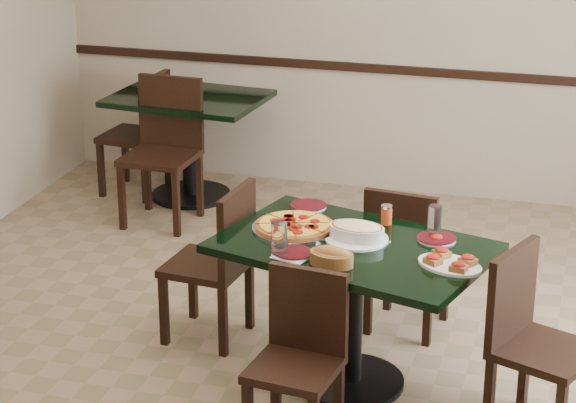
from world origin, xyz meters
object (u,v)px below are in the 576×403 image
(chair_near, at_px, (300,350))
(chair_right, at_px, (530,333))
(bruschetta_platter, at_px, (450,262))
(bread_basket, at_px, (332,257))
(chair_left, at_px, (220,256))
(main_table, at_px, (352,279))
(back_table, at_px, (189,127))
(back_chair_near, at_px, (165,142))
(chair_far, at_px, (405,253))
(back_chair_left, at_px, (143,128))
(pepperoni_pizza, at_px, (294,226))
(lasagna_casserole, at_px, (357,231))

(chair_near, bearing_deg, chair_right, 27.32)
(chair_near, distance_m, bruschetta_platter, 0.78)
(chair_near, relative_size, bread_basket, 3.50)
(chair_left, distance_m, bruschetta_platter, 1.35)
(main_table, distance_m, back_table, 2.86)
(back_table, distance_m, bruschetta_platter, 3.28)
(chair_left, distance_m, back_chair_near, 1.84)
(chair_far, distance_m, bruschetta_platter, 0.88)
(chair_right, bearing_deg, chair_far, 64.67)
(main_table, bearing_deg, back_chair_near, 148.38)
(back_chair_left, distance_m, pepperoni_pizza, 2.80)
(back_chair_near, height_order, back_chair_left, back_chair_near)
(main_table, height_order, pepperoni_pizza, pepperoni_pizza)
(chair_far, relative_size, chair_left, 0.97)
(chair_right, bearing_deg, pepperoni_pizza, 99.58)
(main_table, distance_m, bread_basket, 0.35)
(back_chair_left, bearing_deg, back_chair_near, 44.50)
(chair_left, xyz_separation_m, back_chair_near, (-0.93, 1.58, 0.07))
(back_chair_near, xyz_separation_m, back_chair_left, (-0.34, 0.42, -0.05))
(chair_near, distance_m, bread_basket, 0.44)
(back_table, xyz_separation_m, chair_left, (0.93, -2.02, -0.05))
(chair_near, height_order, chair_left, chair_left)
(chair_near, relative_size, chair_left, 0.92)
(chair_near, height_order, back_chair_near, back_chair_near)
(back_table, relative_size, lasagna_casserole, 3.65)
(chair_far, height_order, chair_left, chair_left)
(chair_far, bearing_deg, back_chair_near, -26.46)
(back_chair_near, relative_size, bruschetta_platter, 2.59)
(back_chair_near, relative_size, bread_basket, 4.28)
(main_table, relative_size, back_table, 1.29)
(back_table, height_order, chair_far, chair_far)
(back_chair_left, xyz_separation_m, bruschetta_platter, (2.52, -2.43, 0.28))
(chair_right, distance_m, back_chair_left, 3.79)
(lasagna_casserole, bearing_deg, chair_left, 172.03)
(back_table, bearing_deg, bruschetta_platter, -42.92)
(back_chair_near, bearing_deg, chair_left, -56.78)
(chair_left, bearing_deg, lasagna_casserole, 79.07)
(back_chair_near, relative_size, pepperoni_pizza, 2.33)
(bread_basket, bearing_deg, back_chair_near, 137.52)
(chair_far, relative_size, chair_right, 0.97)
(back_chair_near, bearing_deg, back_table, 92.00)
(chair_left, bearing_deg, main_table, 75.58)
(main_table, distance_m, chair_right, 0.87)
(main_table, relative_size, chair_left, 1.65)
(back_chair_left, distance_m, bread_basket, 3.26)
(main_table, height_order, chair_left, chair_left)
(lasagna_casserole, height_order, bruschetta_platter, lasagna_casserole)
(chair_near, xyz_separation_m, chair_left, (-0.66, 0.81, 0.04))
(back_table, height_order, back_chair_near, back_chair_near)
(back_chair_near, bearing_deg, lasagna_casserole, -44.03)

